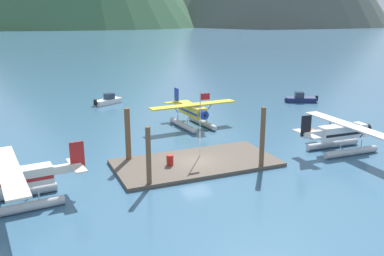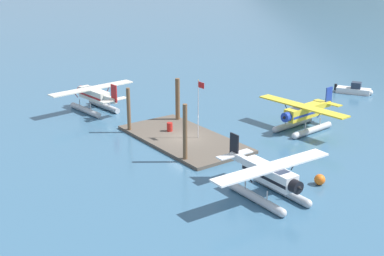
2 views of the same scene
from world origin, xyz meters
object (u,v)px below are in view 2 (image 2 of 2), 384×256
at_px(seaplane_cream_port_aft, 94,97).
at_px(flagpole, 199,102).
at_px(seaplane_white_stbd_aft, 269,178).
at_px(boat_white_open_north, 355,90).
at_px(mooring_buoy, 320,180).
at_px(fuel_drum, 170,127).
at_px(seaplane_yellow_bow_right, 303,115).

bearing_deg(seaplane_cream_port_aft, flagpole, 13.40).
bearing_deg(flagpole, seaplane_white_stbd_aft, -13.92).
bearing_deg(boat_white_open_north, seaplane_white_stbd_aft, -62.91).
xyz_separation_m(mooring_buoy, boat_white_open_north, (-16.11, 25.31, 0.05)).
xyz_separation_m(seaplane_cream_port_aft, seaplane_white_stbd_aft, (28.19, 0.41, 0.00)).
xyz_separation_m(fuel_drum, seaplane_cream_port_aft, (-11.84, -2.49, 0.84)).
bearing_deg(seaplane_cream_port_aft, seaplane_yellow_bow_right, 36.87).
bearing_deg(fuel_drum, boat_white_open_north, 88.15).
height_order(flagpole, seaplane_cream_port_aft, flagpole).
distance_m(seaplane_cream_port_aft, seaplane_white_stbd_aft, 28.19).
xyz_separation_m(seaplane_white_stbd_aft, boat_white_open_north, (-15.44, 30.18, -1.09)).
bearing_deg(seaplane_yellow_bow_right, flagpole, -109.20).
xyz_separation_m(seaplane_yellow_bow_right, seaplane_white_stbd_aft, (9.31, -13.75, 0.00)).
bearing_deg(seaplane_white_stbd_aft, flagpole, 166.08).
distance_m(fuel_drum, seaplane_white_stbd_aft, 16.50).
bearing_deg(seaplane_white_stbd_aft, boat_white_open_north, 117.09).
height_order(flagpole, mooring_buoy, flagpole).
relative_size(seaplane_yellow_bow_right, seaplane_white_stbd_aft, 1.00).
height_order(mooring_buoy, seaplane_white_stbd_aft, seaplane_white_stbd_aft).
relative_size(flagpole, seaplane_white_stbd_aft, 0.55).
bearing_deg(flagpole, fuel_drum, -161.35).
distance_m(seaplane_cream_port_aft, boat_white_open_north, 33.16).
bearing_deg(boat_white_open_north, seaplane_cream_port_aft, -112.63).
distance_m(seaplane_yellow_bow_right, seaplane_cream_port_aft, 23.60).
bearing_deg(seaplane_yellow_bow_right, mooring_buoy, -41.65).
height_order(seaplane_white_stbd_aft, boat_white_open_north, seaplane_white_stbd_aft).
bearing_deg(seaplane_yellow_bow_right, seaplane_cream_port_aft, -143.13).
distance_m(mooring_buoy, seaplane_cream_port_aft, 29.36).
relative_size(fuel_drum, seaplane_cream_port_aft, 0.08).
distance_m(fuel_drum, boat_white_open_north, 28.12).
bearing_deg(mooring_buoy, fuel_drum, -170.67).
xyz_separation_m(flagpole, seaplane_cream_port_aft, (-15.21, -3.62, -2.33)).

